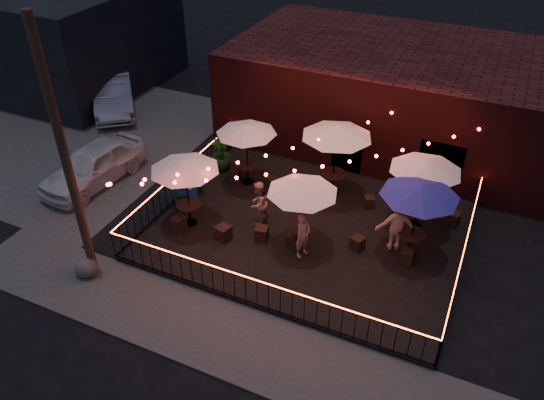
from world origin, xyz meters
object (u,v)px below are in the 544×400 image
at_px(cafe_table_3, 337,132).
at_px(cafe_table_5, 426,166).
at_px(utility_pole, 66,160).
at_px(cafe_table_2, 303,189).
at_px(cooler, 186,194).
at_px(boulder, 86,267).
at_px(cafe_table_1, 246,130).
at_px(cafe_table_4, 420,192).
at_px(cafe_table_0, 184,166).

relative_size(cafe_table_3, cafe_table_5, 0.96).
xyz_separation_m(utility_pole, cafe_table_2, (5.50, 3.62, -1.60)).
xyz_separation_m(cooler, boulder, (-0.91, -4.32, -0.30)).
height_order(cafe_table_1, cafe_table_4, cafe_table_4).
xyz_separation_m(cafe_table_1, boulder, (-2.26, -6.56, -2.08)).
bearing_deg(cooler, cafe_table_3, 27.73).
height_order(utility_pole, cafe_table_1, utility_pole).
relative_size(cafe_table_1, cafe_table_5, 0.98).
bearing_deg(cafe_table_5, boulder, -143.00).
xyz_separation_m(cafe_table_1, cafe_table_2, (3.26, -2.65, -0.01)).
bearing_deg(utility_pole, cafe_table_2, 33.33).
distance_m(cafe_table_5, cooler, 8.30).
height_order(cafe_table_0, boulder, cafe_table_0).
bearing_deg(cafe_table_3, cafe_table_1, -168.10).
height_order(utility_pole, cafe_table_4, utility_pole).
xyz_separation_m(utility_pole, cafe_table_4, (8.80, 4.70, -1.44)).
bearing_deg(cooler, cafe_table_1, 54.09).
relative_size(cafe_table_1, cooler, 3.03).
distance_m(utility_pole, cooler, 5.33).
bearing_deg(cafe_table_4, cafe_table_1, 166.55).
height_order(cafe_table_3, boulder, cafe_table_3).
bearing_deg(boulder, cooler, 78.04).
bearing_deg(cafe_table_5, cafe_table_4, -85.19).
xyz_separation_m(cafe_table_3, cafe_table_5, (3.24, -0.69, -0.17)).
xyz_separation_m(cafe_table_0, cafe_table_4, (7.20, 1.55, 0.10)).
distance_m(cafe_table_1, cafe_table_4, 6.75).
bearing_deg(cafe_table_2, boulder, -144.71).
relative_size(cafe_table_0, boulder, 3.26).
height_order(cafe_table_3, cafe_table_5, cafe_table_3).
height_order(cafe_table_0, cafe_table_1, cafe_table_0).
relative_size(cafe_table_3, boulder, 3.34).
relative_size(cafe_table_4, cooler, 3.24).
height_order(utility_pole, cafe_table_0, utility_pole).
distance_m(cafe_table_2, cafe_table_3, 3.34).
height_order(cafe_table_2, boulder, cafe_table_2).
distance_m(cafe_table_2, boulder, 7.06).
bearing_deg(cafe_table_1, cafe_table_4, -13.45).
bearing_deg(cafe_table_4, boulder, -150.49).
bearing_deg(cafe_table_5, cafe_table_3, 168.02).
bearing_deg(utility_pole, cafe_table_1, 70.33).
xyz_separation_m(cafe_table_0, boulder, (-1.61, -3.43, -2.14)).
bearing_deg(cafe_table_4, cafe_table_5, 94.81).
bearing_deg(utility_pole, cafe_table_5, 35.82).
distance_m(cafe_table_4, cooler, 8.16).
xyz_separation_m(utility_pole, cooler, (0.90, 4.03, -3.37)).
distance_m(cafe_table_4, cafe_table_5, 1.56).
bearing_deg(cafe_table_5, cooler, -164.02).
distance_m(utility_pole, cafe_table_3, 8.91).
bearing_deg(cooler, cafe_table_4, -0.13).
distance_m(cafe_table_0, boulder, 4.35).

